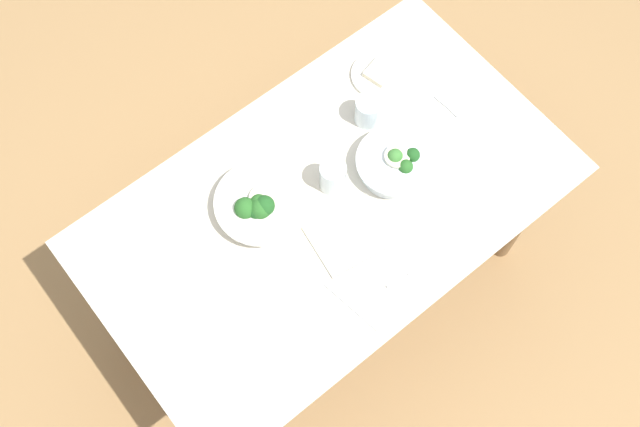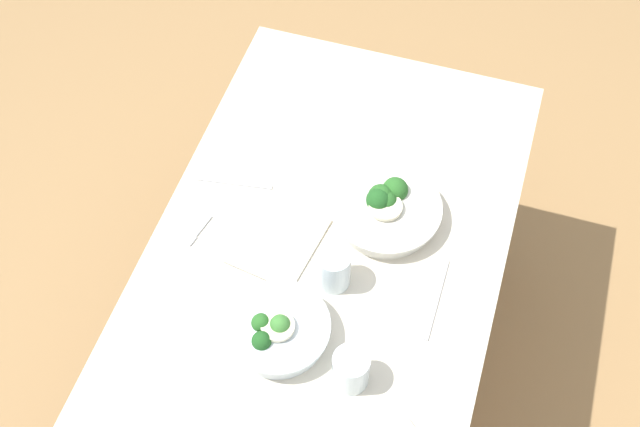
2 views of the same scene
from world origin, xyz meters
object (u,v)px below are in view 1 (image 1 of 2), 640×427
object	(u,v)px
broccoli_bowl_far	(260,205)
water_glass_side	(333,177)
bread_side_plate	(379,74)
napkin_folded_upper	(350,235)
water_glass_center	(368,111)
fork_by_near_bowl	(404,279)
table_knife_right	(352,307)
fork_by_far_bowl	(448,107)
broccoli_bowl_near	(395,163)
table_knife_left	(276,133)

from	to	relation	value
broccoli_bowl_far	water_glass_side	distance (m)	0.22
broccoli_bowl_far	bread_side_plate	size ratio (longest dim) A/B	1.54
broccoli_bowl_far	napkin_folded_upper	distance (m)	0.26
water_glass_center	fork_by_near_bowl	world-z (taller)	water_glass_center
broccoli_bowl_far	napkin_folded_upper	world-z (taller)	broccoli_bowl_far
table_knife_right	napkin_folded_upper	xyz separation A→B (m)	(0.13, 0.16, 0.00)
table_knife_right	fork_by_far_bowl	bearing A→B (deg)	-73.24
water_glass_center	napkin_folded_upper	size ratio (longest dim) A/B	0.43
broccoli_bowl_near	fork_by_near_bowl	size ratio (longest dim) A/B	2.37
bread_side_plate	water_glass_side	world-z (taller)	water_glass_side
bread_side_plate	napkin_folded_upper	size ratio (longest dim) A/B	0.80
broccoli_bowl_near	water_glass_center	world-z (taller)	water_glass_center
water_glass_center	broccoli_bowl_far	bearing A→B (deg)	-174.88
fork_by_far_bowl	table_knife_right	world-z (taller)	same
broccoli_bowl_far	table_knife_left	size ratio (longest dim) A/B	1.24
broccoli_bowl_far	fork_by_near_bowl	bearing A→B (deg)	-66.30
fork_by_far_bowl	napkin_folded_upper	xyz separation A→B (m)	(-0.49, -0.13, 0.00)
broccoli_bowl_far	water_glass_side	size ratio (longest dim) A/B	2.56
bread_side_plate	fork_by_far_bowl	size ratio (longest dim) A/B	1.72
table_knife_right	table_knife_left	bearing A→B (deg)	-25.59
broccoli_bowl_far	fork_by_far_bowl	xyz separation A→B (m)	(0.64, -0.08, -0.03)
fork_by_near_bowl	table_knife_left	xyz separation A→B (m)	(0.01, 0.58, -0.00)
fork_by_far_bowl	fork_by_near_bowl	size ratio (longest dim) A/B	1.05
water_glass_side	table_knife_right	distance (m)	0.37
fork_by_near_bowl	napkin_folded_upper	bearing A→B (deg)	112.30
broccoli_bowl_near	fork_by_far_bowl	size ratio (longest dim) A/B	2.25
bread_side_plate	table_knife_right	world-z (taller)	bread_side_plate
broccoli_bowl_far	water_glass_center	world-z (taller)	water_glass_center
broccoli_bowl_far	water_glass_center	size ratio (longest dim) A/B	2.84
broccoli_bowl_far	table_knife_left	xyz separation A→B (m)	(0.19, 0.17, -0.03)
fork_by_near_bowl	napkin_folded_upper	world-z (taller)	napkin_folded_upper
bread_side_plate	fork_by_far_bowl	distance (m)	0.23
table_knife_left	broccoli_bowl_far	bearing A→B (deg)	42.69
bread_side_plate	table_knife_right	size ratio (longest dim) A/B	0.90
broccoli_bowl_near	table_knife_right	distance (m)	0.44
water_glass_center	napkin_folded_upper	world-z (taller)	water_glass_center
fork_by_near_bowl	table_knife_right	xyz separation A→B (m)	(-0.16, 0.03, -0.00)
fork_by_far_bowl	table_knife_right	xyz separation A→B (m)	(-0.62, -0.30, -0.00)
table_knife_right	broccoli_bowl_far	bearing A→B (deg)	-5.96
fork_by_near_bowl	table_knife_right	world-z (taller)	same
broccoli_bowl_far	broccoli_bowl_near	xyz separation A→B (m)	(0.38, -0.14, -0.00)
table_knife_right	napkin_folded_upper	bearing A→B (deg)	-46.99
fork_by_far_bowl	napkin_folded_upper	distance (m)	0.51
broccoli_bowl_near	water_glass_side	bearing A→B (deg)	156.99
water_glass_side	table_knife_left	bearing A→B (deg)	95.59
water_glass_side	fork_by_far_bowl	bearing A→B (deg)	-2.58
broccoli_bowl_near	table_knife_left	world-z (taller)	broccoli_bowl_near
broccoli_bowl_near	water_glass_center	distance (m)	0.18
napkin_folded_upper	water_glass_side	bearing A→B (deg)	67.82
napkin_folded_upper	table_knife_right	bearing A→B (deg)	-128.39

